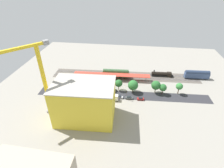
# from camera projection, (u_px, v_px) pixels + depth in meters

# --- Properties ---
(ground_plane) EXTENTS (168.83, 168.83, 0.00)m
(ground_plane) POSITION_uv_depth(u_px,v_px,m) (123.00, 91.00, 112.12)
(ground_plane) COLOR gray
(ground_plane) RESTS_ON ground
(rail_bed) EXTENTS (106.00, 17.91, 0.01)m
(rail_bed) POSITION_uv_depth(u_px,v_px,m) (125.00, 76.00, 128.56)
(rail_bed) COLOR #5B544C
(rail_bed) RESTS_ON ground
(street_asphalt) EXTENTS (105.81, 13.50, 0.01)m
(street_asphalt) POSITION_uv_depth(u_px,v_px,m) (123.00, 95.00, 108.13)
(street_asphalt) COLOR #2D2D33
(street_asphalt) RESTS_ON ground
(track_rails) EXTENTS (105.43, 11.48, 0.12)m
(track_rails) POSITION_uv_depth(u_px,v_px,m) (125.00, 75.00, 128.46)
(track_rails) COLOR #9E9EA8
(track_rails) RESTS_ON ground
(platform_canopy_near) EXTENTS (53.23, 7.16, 4.20)m
(platform_canopy_near) POSITION_uv_depth(u_px,v_px,m) (111.00, 75.00, 121.72)
(platform_canopy_near) COLOR #C63D2D
(platform_canopy_near) RESTS_ON ground
(locomotive) EXTENTS (15.68, 3.10, 4.80)m
(locomotive) POSITION_uv_depth(u_px,v_px,m) (163.00, 74.00, 126.97)
(locomotive) COLOR black
(locomotive) RESTS_ON ground
(passenger_coach) EXTENTS (17.01, 3.86, 6.25)m
(passenger_coach) POSITION_uv_depth(u_px,v_px,m) (197.00, 74.00, 123.49)
(passenger_coach) COLOR black
(passenger_coach) RESTS_ON ground
(freight_coach_far) EXTENTS (18.97, 3.67, 6.10)m
(freight_coach_far) POSITION_uv_depth(u_px,v_px,m) (116.00, 73.00, 125.32)
(freight_coach_far) COLOR black
(freight_coach_far) RESTS_ON ground
(parked_car_0) EXTENTS (4.12, 2.03, 1.68)m
(parked_car_0) POSITION_uv_depth(u_px,v_px,m) (140.00, 99.00, 103.49)
(parked_car_0) COLOR black
(parked_car_0) RESTS_ON ground
(parked_car_1) EXTENTS (4.34, 1.73, 1.68)m
(parked_car_1) POSITION_uv_depth(u_px,v_px,m) (129.00, 98.00, 104.27)
(parked_car_1) COLOR black
(parked_car_1) RESTS_ON ground
(parked_car_2) EXTENTS (4.61, 1.94, 1.67)m
(parked_car_2) POSITION_uv_depth(u_px,v_px,m) (119.00, 97.00, 104.97)
(parked_car_2) COLOR black
(parked_car_2) RESTS_ON ground
(parked_car_3) EXTENTS (4.40, 1.90, 1.81)m
(parked_car_3) POSITION_uv_depth(u_px,v_px,m) (108.00, 96.00, 105.69)
(parked_car_3) COLOR black
(parked_car_3) RESTS_ON ground
(construction_building) EXTENTS (29.60, 20.00, 20.07)m
(construction_building) POSITION_uv_depth(u_px,v_px,m) (85.00, 102.00, 85.88)
(construction_building) COLOR yellow
(construction_building) RESTS_ON ground
(construction_roof_slab) EXTENTS (30.22, 20.63, 0.40)m
(construction_roof_slab) POSITION_uv_depth(u_px,v_px,m) (83.00, 85.00, 80.42)
(construction_roof_slab) COLOR #ADA89E
(construction_roof_slab) RESTS_ON construction_building
(tower_crane) EXTENTS (16.25, 17.91, 38.66)m
(tower_crane) POSITION_uv_depth(u_px,v_px,m) (41.00, 77.00, 82.84)
(tower_crane) COLOR gray
(tower_crane) RESTS_ON ground
(box_truck_0) EXTENTS (8.59, 2.83, 3.39)m
(box_truck_0) POSITION_uv_depth(u_px,v_px,m) (83.00, 98.00, 103.02)
(box_truck_0) COLOR black
(box_truck_0) RESTS_ON ground
(box_truck_1) EXTENTS (8.62, 3.09, 3.58)m
(box_truck_1) POSITION_uv_depth(u_px,v_px,m) (111.00, 98.00, 102.70)
(box_truck_1) COLOR black
(box_truck_1) RESTS_ON ground
(box_truck_2) EXTENTS (9.48, 3.51, 3.20)m
(box_truck_2) POSITION_uv_depth(u_px,v_px,m) (74.00, 95.00, 105.32)
(box_truck_2) COLOR black
(box_truck_2) RESTS_ON ground
(street_tree_0) EXTENTS (4.54, 4.54, 7.00)m
(street_tree_0) POSITION_uv_depth(u_px,v_px,m) (163.00, 88.00, 106.50)
(street_tree_0) COLOR brown
(street_tree_0) RESTS_ON ground
(street_tree_1) EXTENTS (5.87, 5.87, 7.75)m
(street_tree_1) POSITION_uv_depth(u_px,v_px,m) (108.00, 83.00, 110.61)
(street_tree_1) COLOR brown
(street_tree_1) RESTS_ON ground
(street_tree_2) EXTENTS (4.74, 4.74, 7.38)m
(street_tree_2) POSITION_uv_depth(u_px,v_px,m) (119.00, 83.00, 110.18)
(street_tree_2) COLOR brown
(street_tree_2) RESTS_ON ground
(street_tree_3) EXTENTS (5.68, 5.68, 8.30)m
(street_tree_3) POSITION_uv_depth(u_px,v_px,m) (156.00, 85.00, 107.38)
(street_tree_3) COLOR brown
(street_tree_3) RESTS_ON ground
(street_tree_4) EXTENTS (6.37, 6.37, 8.16)m
(street_tree_4) POSITION_uv_depth(u_px,v_px,m) (133.00, 85.00, 108.33)
(street_tree_4) COLOR brown
(street_tree_4) RESTS_ON ground
(street_tree_5) EXTENTS (4.20, 4.20, 7.54)m
(street_tree_5) POSITION_uv_depth(u_px,v_px,m) (179.00, 86.00, 106.41)
(street_tree_5) COLOR brown
(street_tree_5) RESTS_ON ground
(traffic_light) EXTENTS (0.50, 0.36, 6.50)m
(traffic_light) POSITION_uv_depth(u_px,v_px,m) (126.00, 94.00, 101.75)
(traffic_light) COLOR #333333
(traffic_light) RESTS_ON ground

